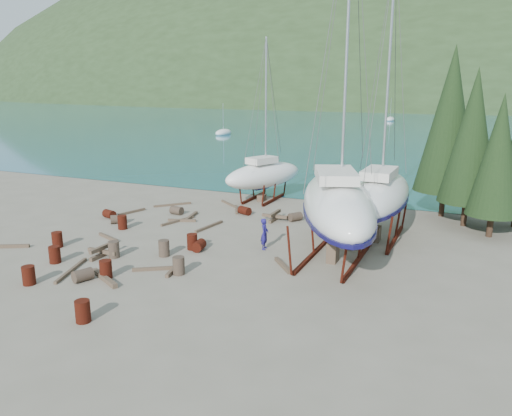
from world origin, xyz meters
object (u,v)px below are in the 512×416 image
at_px(large_sailboat_near, 338,204).
at_px(worker, 265,234).
at_px(large_sailboat_far, 380,196).
at_px(small_sailboat_shore, 264,175).

bearing_deg(large_sailboat_near, worker, 160.05).
relative_size(large_sailboat_far, small_sailboat_shore, 1.29).
distance_m(large_sailboat_near, worker, 4.55).
xyz_separation_m(small_sailboat_shore, worker, (4.82, -11.24, -1.16)).
height_order(large_sailboat_near, small_sailboat_shore, large_sailboat_near).
height_order(large_sailboat_far, small_sailboat_shore, large_sailboat_far).
relative_size(large_sailboat_near, large_sailboat_far, 1.15).
distance_m(large_sailboat_far, worker, 7.22).
height_order(large_sailboat_near, large_sailboat_far, large_sailboat_near).
xyz_separation_m(large_sailboat_far, small_sailboat_shore, (-10.21, 6.77, -0.58)).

